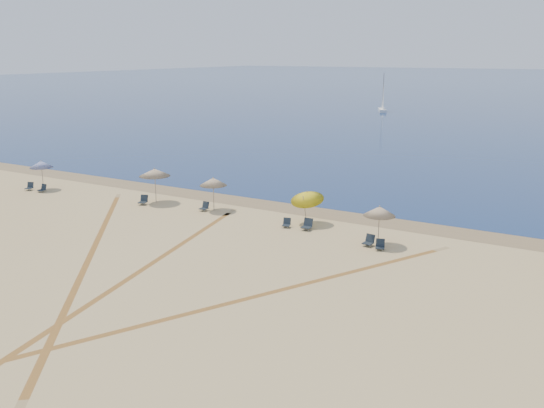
{
  "coord_description": "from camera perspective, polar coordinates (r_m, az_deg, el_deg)",
  "views": [
    {
      "loc": [
        17.45,
        -11.3,
        10.93
      ],
      "look_at": [
        0.0,
        20.0,
        1.3
      ],
      "focal_mm": 37.23,
      "sensor_mm": 36.0,
      "label": 1
    }
  ],
  "objects": [
    {
      "name": "chair_2",
      "position": [
        43.06,
        -12.87,
        0.37
      ],
      "size": [
        0.73,
        0.8,
        0.69
      ],
      "rotation": [
        0.0,
        0.0,
        0.27
      ],
      "color": "black",
      "rests_on": "ground"
    },
    {
      "name": "tire_tracks",
      "position": [
        28.99,
        -13.19,
        -7.53
      ],
      "size": [
        49.22,
        41.0,
        0.0
      ],
      "color": "tan",
      "rests_on": "ground"
    },
    {
      "name": "umbrella_4",
      "position": [
        33.26,
        10.82,
        -0.71
      ],
      "size": [
        1.86,
        1.86,
        2.4
      ],
      "color": "gray",
      "rests_on": "ground"
    },
    {
      "name": "chair_5",
      "position": [
        36.05,
        3.59,
        -2.11
      ],
      "size": [
        0.63,
        0.72,
        0.72
      ],
      "rotation": [
        0.0,
        0.0,
        0.05
      ],
      "color": "black",
      "rests_on": "ground"
    },
    {
      "name": "ocean",
      "position": [
        237.2,
        25.38,
        10.99
      ],
      "size": [
        500.0,
        500.0,
        0.0
      ],
      "primitive_type": "plane",
      "color": "#0C2151",
      "rests_on": "ground"
    },
    {
      "name": "umbrella_2",
      "position": [
        40.25,
        -5.97,
        2.26
      ],
      "size": [
        1.95,
        1.95,
        2.42
      ],
      "color": "gray",
      "rests_on": "ground"
    },
    {
      "name": "chair_4",
      "position": [
        36.52,
        1.49,
        -1.95
      ],
      "size": [
        0.62,
        0.68,
        0.59
      ],
      "rotation": [
        0.0,
        0.0,
        0.26
      ],
      "color": "black",
      "rests_on": "ground"
    },
    {
      "name": "chair_3",
      "position": [
        40.59,
        -6.83,
        -0.28
      ],
      "size": [
        0.54,
        0.63,
        0.63
      ],
      "rotation": [
        0.0,
        0.0,
        -0.02
      ],
      "color": "black",
      "rests_on": "ground"
    },
    {
      "name": "chair_7",
      "position": [
        32.98,
        10.89,
        -4.1
      ],
      "size": [
        0.66,
        0.71,
        0.61
      ],
      "rotation": [
        0.0,
        0.0,
        0.3
      ],
      "color": "black",
      "rests_on": "ground"
    },
    {
      "name": "chair_1",
      "position": [
        49.43,
        -22.18,
        1.46
      ],
      "size": [
        0.52,
        0.61,
        0.62
      ],
      "rotation": [
        0.0,
        0.0,
        0.01
      ],
      "color": "black",
      "rests_on": "ground"
    },
    {
      "name": "umbrella_0",
      "position": [
        49.95,
        -22.32,
        3.73
      ],
      "size": [
        1.85,
        1.85,
        2.44
      ],
      "color": "gray",
      "rests_on": "ground"
    },
    {
      "name": "chair_0",
      "position": [
        50.49,
        -23.31,
        1.62
      ],
      "size": [
        0.7,
        0.76,
        0.64
      ],
      "rotation": [
        0.0,
        0.0,
        0.34
      ],
      "color": "black",
      "rests_on": "ground"
    },
    {
      "name": "sailboat_0",
      "position": [
        111.67,
        11.15,
        10.28
      ],
      "size": [
        3.06,
        4.97,
        7.27
      ],
      "rotation": [
        0.0,
        0.0,
        0.4
      ],
      "color": "white",
      "rests_on": "ocean"
    },
    {
      "name": "ground",
      "position": [
        23.49,
        -25.33,
        -14.27
      ],
      "size": [
        160.0,
        160.0,
        0.0
      ],
      "primitive_type": "plane",
      "color": "tan",
      "rests_on": "ground"
    },
    {
      "name": "chair_6",
      "position": [
        33.51,
        9.78,
        -3.69
      ],
      "size": [
        0.64,
        0.72,
        0.66
      ],
      "rotation": [
        0.0,
        0.0,
        -0.15
      ],
      "color": "black",
      "rests_on": "ground"
    },
    {
      "name": "umbrella_3",
      "position": [
        36.9,
        3.55,
        0.81
      ],
      "size": [
        2.19,
        2.26,
        2.48
      ],
      "color": "gray",
      "rests_on": "ground"
    },
    {
      "name": "umbrella_1",
      "position": [
        43.0,
        -11.79,
        3.14
      ],
      "size": [
        2.33,
        2.33,
        2.64
      ],
      "color": "gray",
      "rests_on": "ground"
    },
    {
      "name": "wet_sand",
      "position": [
        40.86,
        2.73,
        -0.48
      ],
      "size": [
        500.0,
        500.0,
        0.0
      ],
      "primitive_type": "plane",
      "color": "olive",
      "rests_on": "ground"
    }
  ]
}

